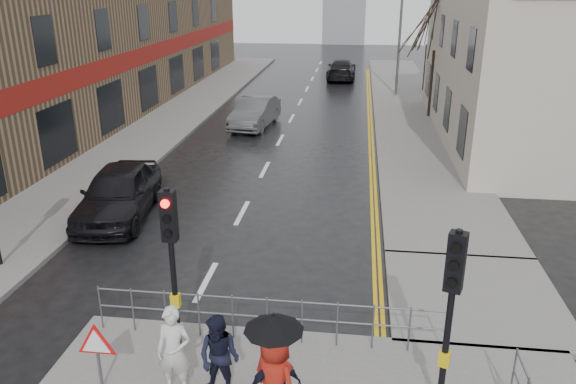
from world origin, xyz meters
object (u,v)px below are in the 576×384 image
(pedestrian_b, at_px, (219,358))
(pedestrian_with_umbrella, at_px, (274,367))
(car_parked, at_px, (118,193))
(pedestrian_a, at_px, (174,351))
(car_mid, at_px, (255,113))

(pedestrian_b, height_order, pedestrian_with_umbrella, pedestrian_with_umbrella)
(pedestrian_b, distance_m, car_parked, 9.40)
(pedestrian_a, bearing_deg, pedestrian_b, 2.55)
(car_parked, bearing_deg, pedestrian_with_umbrella, -59.95)
(pedestrian_a, xyz_separation_m, car_mid, (-2.23, 20.00, -0.25))
(car_parked, distance_m, car_mid, 12.34)
(pedestrian_with_umbrella, distance_m, car_mid, 20.96)
(pedestrian_a, height_order, car_parked, pedestrian_a)
(pedestrian_b, relative_size, car_parked, 0.33)
(pedestrian_with_umbrella, relative_size, car_parked, 0.44)
(pedestrian_with_umbrella, xyz_separation_m, car_parked, (-6.23, 8.40, -0.45))
(pedestrian_a, relative_size, car_parked, 0.36)
(pedestrian_b, bearing_deg, pedestrian_a, -165.59)
(pedestrian_a, relative_size, car_mid, 0.38)
(pedestrian_b, height_order, car_mid, pedestrian_b)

